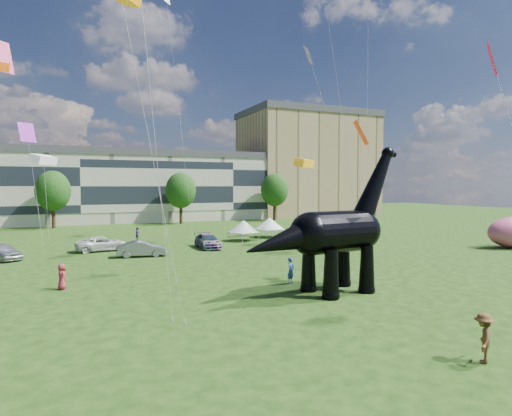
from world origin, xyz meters
name	(u,v)px	position (x,y,z in m)	size (l,w,h in m)	color
ground	(265,312)	(0.00, 0.00, 0.00)	(220.00, 220.00, 0.00)	#16330C
terrace_row	(80,189)	(-8.00, 62.00, 6.00)	(78.00, 11.00, 12.00)	beige
apartment_block	(307,166)	(40.00, 65.00, 11.00)	(28.00, 18.00, 22.00)	tan
tree_mid_left	(53,188)	(-12.00, 53.00, 6.29)	(5.20, 5.20, 9.44)	#382314
tree_mid_right	(181,187)	(8.00, 53.00, 6.29)	(5.20, 5.20, 9.44)	#382314
tree_far_right	(275,187)	(26.00, 53.00, 6.29)	(5.20, 5.20, 9.44)	#382314
dinosaur_sculpture	(331,235)	(5.36, 2.03, 3.59)	(11.68, 3.67, 9.50)	black
car_silver	(3,252)	(-15.00, 23.37, 0.75)	(1.78, 4.42, 1.51)	silver
car_grey	(142,249)	(-3.37, 20.39, 0.73)	(1.55, 4.45, 1.47)	slate
car_white	(103,244)	(-6.49, 25.53, 0.72)	(2.40, 5.21, 1.45)	white
car_dark	(208,241)	(3.90, 23.32, 0.73)	(2.05, 5.03, 1.46)	#595960
gazebo_near	(243,226)	(9.52, 27.30, 1.74)	(4.56, 4.56, 2.47)	silver
gazebo_far	(270,223)	(13.90, 29.28, 1.76)	(4.13, 4.13, 2.51)	white
visitors	(153,259)	(-3.54, 13.33, 0.87)	(55.72, 47.22, 1.86)	gray
kites	(95,39)	(-6.74, 27.83, 21.70)	(54.48, 48.16, 29.32)	red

